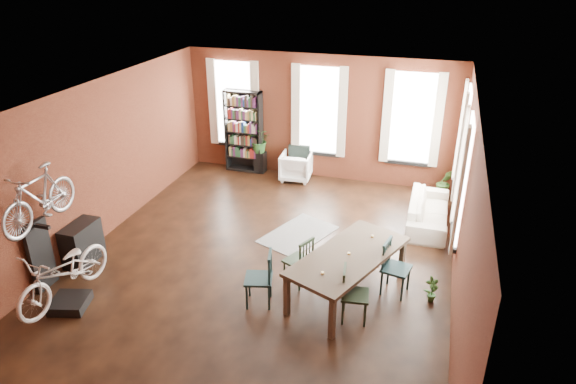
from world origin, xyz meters
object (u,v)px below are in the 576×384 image
at_px(bicycle_floor, 59,249).
at_px(dining_table, 348,274).
at_px(bike_trainer, 70,303).
at_px(dining_chair_a, 259,278).
at_px(cream_sofa, 429,207).
at_px(plant_stand, 260,162).
at_px(console_table, 82,243).
at_px(dining_chair_b, 298,260).
at_px(dining_chair_c, 355,295).
at_px(dining_chair_d, 396,268).
at_px(white_armchair, 296,165).
at_px(bookshelf, 244,132).

bearing_deg(bicycle_floor, dining_table, 27.57).
bearing_deg(dining_table, bicycle_floor, -136.16).
bearing_deg(bike_trainer, dining_chair_a, 19.20).
xyz_separation_m(dining_table, cream_sofa, (1.20, 3.05, 0.01)).
xyz_separation_m(dining_chair_a, plant_stand, (-1.93, 5.43, -0.21)).
bearing_deg(console_table, dining_chair_b, 7.28).
xyz_separation_m(dining_chair_a, bike_trainer, (-2.99, -1.04, -0.41)).
relative_size(dining_chair_b, dining_chair_c, 0.99).
bearing_deg(cream_sofa, bike_trainer, 130.61).
relative_size(cream_sofa, bike_trainer, 3.64).
bearing_deg(dining_chair_b, dining_table, 109.32).
distance_m(dining_chair_a, dining_chair_b, 0.89).
relative_size(dining_chair_a, plant_stand, 1.74).
xyz_separation_m(dining_chair_d, bike_trainer, (-5.16, -2.02, -0.41)).
distance_m(dining_chair_b, bike_trainer, 3.92).
bearing_deg(dining_chair_b, bike_trainer, -38.22).
relative_size(dining_table, plant_stand, 4.16).
bearing_deg(dining_table, plant_stand, 147.61).
relative_size(dining_table, dining_chair_d, 2.39).
height_order(console_table, bicycle_floor, bicycle_floor).
relative_size(dining_chair_b, dining_chair_d, 0.95).
bearing_deg(dining_chair_d, console_table, 108.86).
bearing_deg(dining_chair_c, plant_stand, 25.68).
height_order(dining_table, console_table, dining_table).
bearing_deg(cream_sofa, dining_chair_d, 171.44).
bearing_deg(white_armchair, dining_chair_a, 94.90).
distance_m(white_armchair, plant_stand, 1.09).
bearing_deg(bicycle_floor, cream_sofa, 46.83).
relative_size(dining_chair_a, dining_chair_d, 1.00).
distance_m(dining_table, bicycle_floor, 4.75).
height_order(dining_chair_c, cream_sofa, dining_chair_c).
height_order(dining_table, white_armchair, dining_table).
xyz_separation_m(dining_chair_d, bookshelf, (-4.53, 4.46, 0.61)).
bearing_deg(dining_chair_b, dining_chair_a, -7.51).
bearing_deg(dining_chair_a, bicycle_floor, -85.88).
xyz_separation_m(white_armchair, plant_stand, (-1.06, 0.20, -0.11)).
height_order(dining_table, bike_trainer, dining_table).
relative_size(dining_chair_b, white_armchair, 1.18).
bearing_deg(bike_trainer, dining_chair_d, 21.35).
distance_m(dining_chair_b, bicycle_floor, 3.96).
height_order(bookshelf, cream_sofa, bookshelf).
distance_m(bookshelf, bike_trainer, 6.58).
xyz_separation_m(white_armchair, console_table, (-2.79, -5.00, 0.00)).
bearing_deg(dining_chair_b, dining_chair_c, 82.74).
xyz_separation_m(dining_chair_a, dining_chair_c, (1.61, 0.06, -0.02)).
bearing_deg(dining_chair_a, dining_chair_d, 99.83).
height_order(bike_trainer, plant_stand, plant_stand).
xyz_separation_m(console_table, bicycle_floor, (0.64, -1.24, 0.72)).
bearing_deg(bike_trainer, white_armchair, 71.27).
bearing_deg(plant_stand, dining_table, -55.16).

